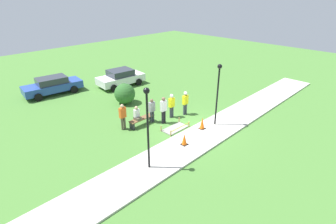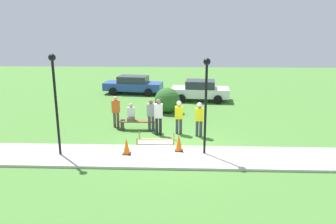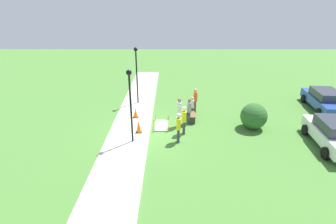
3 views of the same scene
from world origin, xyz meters
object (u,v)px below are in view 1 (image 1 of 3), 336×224
object	(u,v)px
traffic_cone_near_patch	(184,139)
bystander_in_gray_shirt	(164,109)
park_bench	(142,120)
worker_assistant	(172,104)
lamppost_near	(218,86)
parked_car_blue	(53,85)
traffic_cone_far_patch	(202,123)
bystander_in_orange_shirt	(123,115)
parked_car_white	(121,77)
worker_supervisor	(185,101)
bystander_in_white_shirt	(152,109)
lamppost_far	(147,118)
person_seated_on_bench	(137,114)

from	to	relation	value
traffic_cone_near_patch	bystander_in_gray_shirt	world-z (taller)	bystander_in_gray_shirt
park_bench	worker_assistant	size ratio (longest dim) A/B	1.07
lamppost_near	parked_car_blue	xyz separation A→B (m)	(-4.77, 12.82, -1.92)
traffic_cone_far_patch	bystander_in_orange_shirt	distance (m)	4.86
traffic_cone_near_patch	parked_car_blue	bearing A→B (deg)	96.97
traffic_cone_far_patch	worker_assistant	world-z (taller)	worker_assistant
traffic_cone_far_patch	parked_car_white	bearing A→B (deg)	82.06
worker_supervisor	bystander_in_white_shirt	xyz separation A→B (m)	(-2.38, 0.74, -0.08)
parked_car_blue	bystander_in_gray_shirt	bearing A→B (deg)	-68.67
lamppost_near	traffic_cone_far_patch	bearing A→B (deg)	168.18
traffic_cone_near_patch	parked_car_white	bearing A→B (deg)	71.60
lamppost_near	parked_car_blue	size ratio (longest dim) A/B	0.83
lamppost_far	person_seated_on_bench	bearing A→B (deg)	58.06
bystander_in_white_shirt	lamppost_near	world-z (taller)	lamppost_near
traffic_cone_near_patch	bystander_in_gray_shirt	distance (m)	3.04
bystander_in_white_shirt	parked_car_blue	distance (m)	9.90
parked_car_white	worker_assistant	bearing A→B (deg)	-95.35
park_bench	lamppost_far	size ratio (longest dim) A/B	0.44
person_seated_on_bench	bystander_in_orange_shirt	bearing A→B (deg)	159.32
bystander_in_gray_shirt	bystander_in_white_shirt	bearing A→B (deg)	123.46
traffic_cone_near_patch	bystander_in_white_shirt	world-z (taller)	bystander_in_white_shirt
bystander_in_gray_shirt	lamppost_far	bearing A→B (deg)	-142.74
parked_car_blue	worker_supervisor	bearing A→B (deg)	-59.22
bystander_in_white_shirt	parked_car_white	bearing A→B (deg)	68.60
traffic_cone_far_patch	bystander_in_white_shirt	xyz separation A→B (m)	(-1.43, 2.97, 0.45)
traffic_cone_near_patch	parked_car_blue	world-z (taller)	parked_car_blue
bystander_in_gray_shirt	lamppost_near	xyz separation A→B (m)	(2.06, -2.55, 1.61)
traffic_cone_near_patch	person_seated_on_bench	bearing A→B (deg)	95.56
park_bench	bystander_in_orange_shirt	bearing A→B (deg)	162.74
traffic_cone_near_patch	parked_car_white	distance (m)	11.30
traffic_cone_near_patch	park_bench	bearing A→B (deg)	90.20
bystander_in_gray_shirt	lamppost_far	xyz separation A→B (m)	(-3.82, -2.91, 1.71)
traffic_cone_near_patch	parked_car_white	size ratio (longest dim) A/B	0.16
worker_supervisor	bystander_in_orange_shirt	size ratio (longest dim) A/B	1.01
bystander_in_gray_shirt	bystander_in_white_shirt	world-z (taller)	bystander_in_gray_shirt
bystander_in_orange_shirt	parked_car_white	distance (m)	8.28
worker_supervisor	traffic_cone_near_patch	bearing A→B (deg)	-139.22
person_seated_on_bench	lamppost_far	xyz separation A→B (m)	(-2.35, -3.77, 1.90)
bystander_in_white_shirt	lamppost_far	xyz separation A→B (m)	(-3.40, -3.54, 1.83)
park_bench	bystander_in_white_shirt	size ratio (longest dim) A/B	1.10
worker_assistant	park_bench	bearing A→B (deg)	164.87
park_bench	lamppost_near	xyz separation A→B (m)	(3.19, -3.37, 2.30)
bystander_in_gray_shirt	parked_car_blue	distance (m)	10.62
park_bench	bystander_in_gray_shirt	xyz separation A→B (m)	(1.13, -0.81, 0.69)
traffic_cone_near_patch	traffic_cone_far_patch	world-z (taller)	traffic_cone_far_patch
traffic_cone_far_patch	worker_assistant	xyz separation A→B (m)	(-0.02, 2.58, 0.52)
worker_assistant	bystander_in_orange_shirt	xyz separation A→B (m)	(-3.30, 0.94, -0.04)
traffic_cone_near_patch	lamppost_far	distance (m)	3.56
worker_supervisor	bystander_in_white_shirt	bearing A→B (deg)	162.63
bystander_in_gray_shirt	worker_supervisor	bearing A→B (deg)	-3.21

